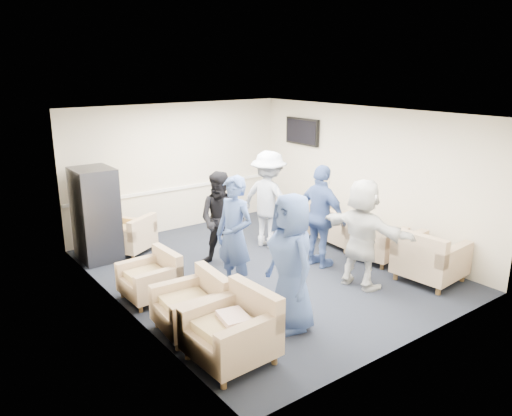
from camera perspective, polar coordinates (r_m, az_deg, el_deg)
floor at (r=8.76m, az=0.89°, el=-7.11°), size 6.00×6.00×0.00m
ceiling at (r=8.10m, az=0.98°, el=10.75°), size 6.00×6.00×0.00m
back_wall at (r=10.80m, az=-8.86°, el=4.63°), size 5.00×0.02×2.70m
front_wall at (r=6.33m, az=17.78°, el=-4.04°), size 5.00×0.02×2.70m
left_wall at (r=7.14m, az=-15.18°, el=-1.58°), size 0.02×6.00×2.70m
right_wall at (r=10.01m, az=12.36°, el=3.56°), size 0.02×6.00×2.70m
chair_rail at (r=10.88m, az=-8.71°, el=2.29°), size 4.98×0.04×0.06m
tv at (r=11.10m, az=5.30°, el=8.69°), size 0.10×1.00×0.58m
armchair_left_near at (r=6.14m, az=-2.44°, el=-14.00°), size 0.95×0.95×0.73m
armchair_left_mid at (r=6.82m, az=-7.08°, el=-11.18°), size 0.90×0.90×0.67m
armchair_left_far at (r=7.83m, az=-11.72°, el=-7.96°), size 0.79×0.79×0.61m
armchair_right_near at (r=8.66m, az=19.09°, el=-5.63°), size 1.02×1.02×0.76m
armchair_right_midnear at (r=9.35m, az=13.45°, el=-3.87°), size 0.95×0.95×0.67m
armchair_right_midfar at (r=9.97m, az=10.12°, el=-2.55°), size 0.84×0.84×0.63m
armchair_right_far at (r=10.56m, az=5.20°, el=-1.20°), size 0.95×0.95×0.67m
armchair_corner at (r=9.75m, az=-14.05°, el=-3.24°), size 1.06×1.06×0.62m
vending_machine at (r=9.45m, az=-17.81°, el=-0.69°), size 0.69×0.81×1.70m
backpack at (r=7.42m, az=-5.09°, el=-9.45°), size 0.33×0.26×0.50m
pillow at (r=6.05m, az=-2.57°, el=-12.58°), size 0.38×0.46×0.12m
person_front_left at (r=6.63m, az=4.03°, el=-6.20°), size 0.76×1.01×1.88m
person_mid_left at (r=7.63m, az=-2.47°, el=-3.21°), size 0.59×0.76×1.86m
person_back_left at (r=8.69m, az=-3.91°, el=-1.37°), size 1.03×1.05×1.70m
person_back_right at (r=9.62m, az=1.46°, el=0.95°), size 1.06×1.38×1.89m
person_mid_right at (r=8.73m, az=7.44°, el=-0.98°), size 0.53×1.10×1.82m
person_front_right at (r=8.04m, az=12.05°, el=-2.88°), size 0.75×1.70×1.77m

